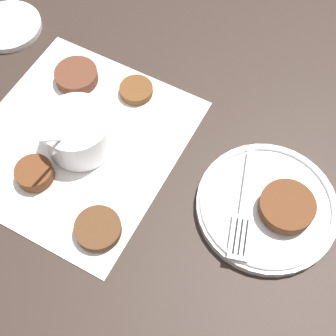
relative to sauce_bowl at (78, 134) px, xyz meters
The scene contains 11 objects.
ground_plane 0.06m from the sauce_bowl, 128.45° to the right, with size 4.00×4.00×0.00m, color black.
napkin 0.03m from the sauce_bowl, 94.18° to the right, with size 0.35×0.32×0.00m.
sauce_bowl is the anchor object (origin of this frame).
fritter_0 0.09m from the sauce_bowl, 17.81° to the right, with size 0.06×0.06×0.02m.
fritter_1 0.13m from the sauce_bowl, 142.48° to the right, with size 0.07×0.07×0.02m.
fritter_2 0.15m from the sauce_bowl, 44.02° to the left, with size 0.07×0.07×0.02m.
fritter_3 0.13m from the sauce_bowl, 169.83° to the left, with size 0.06×0.06×0.01m.
serving_plate 0.30m from the sauce_bowl, 98.14° to the left, with size 0.21×0.21×0.02m.
fritter_on_plate 0.33m from the sauce_bowl, 98.06° to the left, with size 0.08×0.08×0.02m.
fork 0.28m from the sauce_bowl, 91.59° to the left, with size 0.17×0.07×0.00m.
extra_saucer 0.30m from the sauce_bowl, 118.44° to the right, with size 0.12×0.12×0.01m.
Camera 1 is at (0.30, 0.35, 0.64)m, focal length 50.00 mm.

